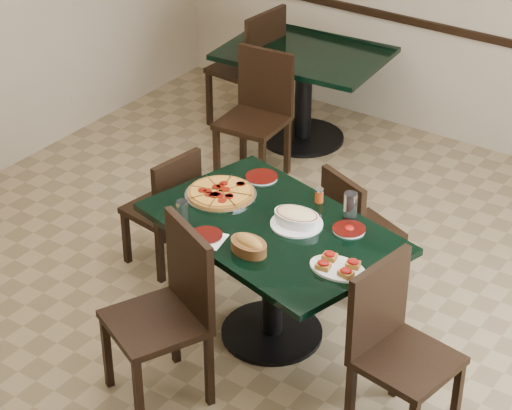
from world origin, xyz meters
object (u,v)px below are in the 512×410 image
Objects in this scene: chair_near at (171,304)px; back_chair_left at (254,62)px; pepperoni_pizza at (221,193)px; lasagna_casserole at (297,218)px; chair_far at (354,227)px; chair_left at (168,205)px; bruschetta_platter at (338,266)px; back_table at (304,78)px; back_chair_near at (258,108)px; chair_right at (394,341)px; main_table at (273,253)px; bread_basket at (249,245)px.

back_chair_left is at bearing 142.07° from chair_near.
pepperoni_pizza is 1.43× the size of lasagna_casserole.
chair_far is at bearing 79.95° from lasagna_casserole.
back_chair_left reaches higher than chair_left.
bruschetta_platter is (0.68, 0.52, 0.21)m from chair_near.
back_table is 1.57× the size of chair_left.
chair_left is at bearing 166.31° from pepperoni_pizza.
back_chair_left is (-0.47, 0.61, 0.03)m from back_chair_near.
chair_right reaches higher than back_table.
main_table is 5.03× the size of bruschetta_platter.
back_chair_left is at bearing 135.23° from bread_basket.
chair_right is at bearing 50.26° from back_chair_left.
chair_right reaches higher than back_chair_near.
bread_basket is 0.79× the size of bruschetta_platter.
back_table is at bearing 86.68° from back_chair_near.
bread_basket is (0.21, 0.40, 0.23)m from chair_near.
chair_near reaches higher than pepperoni_pizza.
back_table is 1.56× the size of chair_far.
bruschetta_platter is (0.40, -0.24, -0.02)m from lasagna_casserole.
bruschetta_platter is (-0.39, 0.10, 0.24)m from chair_right.
chair_right is 3.06× the size of bruschetta_platter.
chair_left is at bearing 84.23° from chair_right.
main_table is at bearing -66.34° from back_table.
chair_far is 0.86m from pepperoni_pizza.
chair_far is at bearing 91.68° from main_table.
lasagna_casserole is at bearing 90.24° from chair_left.
bruschetta_platter is (0.47, 0.12, -0.02)m from bread_basket.
back_chair_near is 2.23m from bread_basket.
pepperoni_pizza is (-0.25, 0.78, 0.21)m from chair_near.
bruschetta_platter reaches higher than back_table.
bread_basket is (1.22, -1.85, 0.26)m from back_chair_near.
back_chair_left is 2.74m from lasagna_casserole.
back_chair_left is at bearing 122.31° from back_chair_near.
main_table is 0.57m from bruschetta_platter.
chair_right is at bearing 151.50° from chair_far.
lasagna_casserole is 0.37m from bread_basket.
back_table is at bearing -26.82° from chair_far.
bruschetta_platter is (0.36, -0.82, 0.32)m from chair_far.
chair_far reaches higher than chair_left.
pepperoni_pizza is at bearing 172.66° from lasagna_casserole.
back_chair_near reaches higher than main_table.
chair_right is 1.16× the size of chair_left.
back_chair_left is (-1.80, 1.52, 0.11)m from chair_far.
lasagna_casserole reaches higher than back_table.
bread_basket reaches higher than main_table.
back_chair_left is at bearing 124.38° from lasagna_casserole.
bruschetta_platter is at bearing 62.30° from chair_near.
back_chair_left reaches higher than chair_near.
chair_right reaches higher than chair_left.
chair_right is 3.27× the size of lasagna_casserole.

